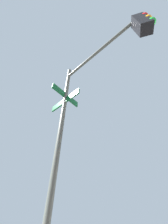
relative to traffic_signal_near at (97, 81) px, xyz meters
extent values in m
cylinder|color=#474C47|center=(-0.49, -1.01, -1.26)|extent=(0.12, 0.12, 6.17)
cylinder|color=#474C47|center=(0.06, 0.13, 1.43)|extent=(1.20, 2.31, 0.09)
cube|color=black|center=(0.62, 1.26, 0.98)|extent=(0.28, 0.28, 0.80)
sphere|color=red|center=(0.69, 1.40, 1.23)|extent=(0.18, 0.18, 0.18)
sphere|color=orange|center=(0.69, 1.40, 0.98)|extent=(0.18, 0.18, 0.18)
sphere|color=green|center=(0.69, 1.40, 0.73)|extent=(0.18, 0.18, 0.18)
cube|color=#0F5128|center=(-0.49, -1.01, 0.13)|extent=(0.52, 1.01, 0.20)
cube|color=#0F5128|center=(-0.49, -1.01, 0.35)|extent=(0.92, 0.48, 0.20)
camera|label=1|loc=(1.75, 0.16, -2.62)|focal=20.64mm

